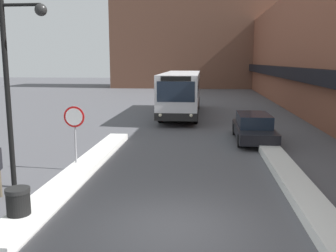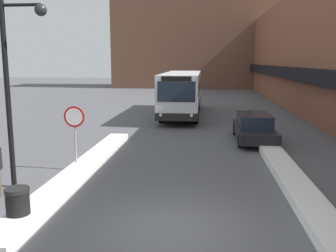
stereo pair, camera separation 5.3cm
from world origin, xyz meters
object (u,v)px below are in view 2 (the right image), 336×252
at_px(city_bus, 182,92).
at_px(stop_sign, 75,124).
at_px(street_lamp, 16,73).
at_px(parked_car_front, 254,127).
at_px(trash_bin, 18,207).

relative_size(city_bus, stop_sign, 4.82).
bearing_deg(city_bus, street_lamp, -103.70).
xyz_separation_m(parked_car_front, street_lamp, (-8.16, -7.82, 2.90)).
distance_m(city_bus, trash_bin, 19.45).
bearing_deg(city_bus, parked_car_front, -64.56).
xyz_separation_m(stop_sign, street_lamp, (-1.03, -2.01, 1.88)).
height_order(parked_car_front, trash_bin, parked_car_front).
height_order(street_lamp, trash_bin, street_lamp).
distance_m(street_lamp, trash_bin, 4.30).
xyz_separation_m(street_lamp, trash_bin, (1.24, -2.69, -3.12)).
relative_size(parked_car_front, stop_sign, 2.00).
bearing_deg(parked_car_front, street_lamp, -136.23).
height_order(stop_sign, trash_bin, stop_sign).
relative_size(city_bus, trash_bin, 12.00).
distance_m(parked_car_front, stop_sign, 9.25).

